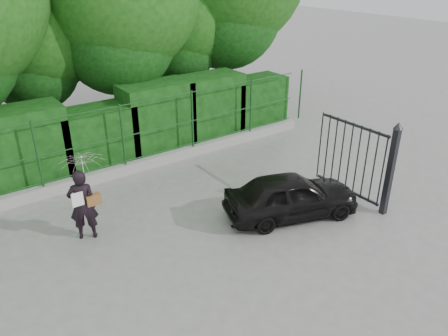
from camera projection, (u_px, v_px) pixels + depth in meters
ground at (199, 256)px, 9.19m from camera, size 80.00×80.00×0.00m
kerb at (113, 173)px, 12.41m from camera, size 14.00×0.25×0.30m
fence at (117, 137)px, 12.07m from camera, size 14.13×0.06×1.80m
hedge at (100, 134)px, 12.83m from camera, size 14.20×1.20×2.21m
gate at (374, 163)px, 10.57m from camera, size 0.22×2.33×2.36m
woman at (84, 184)px, 9.34m from camera, size 0.99×0.99×1.96m
car at (291, 195)px, 10.41m from camera, size 3.46×2.26×1.09m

